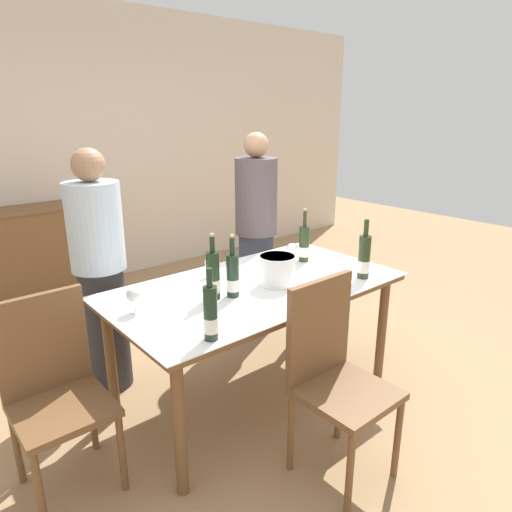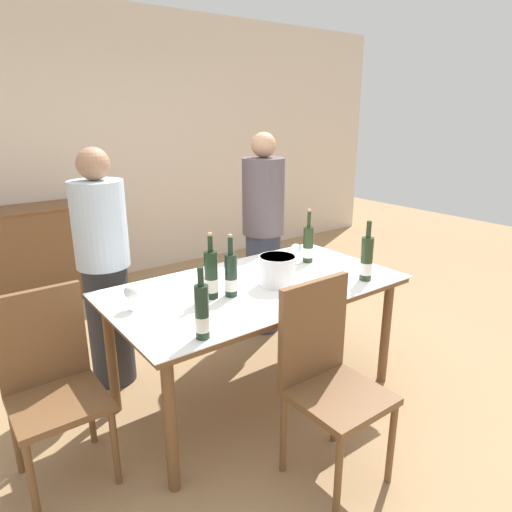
# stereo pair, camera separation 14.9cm
# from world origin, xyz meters

# --- Properties ---
(ground_plane) EXTENTS (12.00, 12.00, 0.00)m
(ground_plane) POSITION_xyz_m (0.00, 0.00, 0.00)
(ground_plane) COLOR #A37F56
(back_wall) EXTENTS (8.00, 0.10, 2.80)m
(back_wall) POSITION_xyz_m (0.00, 2.80, 1.40)
(back_wall) COLOR beige
(back_wall) RESTS_ON ground_plane
(sideboard_cabinet) EXTENTS (1.39, 0.46, 0.92)m
(sideboard_cabinet) POSITION_xyz_m (-0.89, 2.51, 0.46)
(sideboard_cabinet) COLOR brown
(sideboard_cabinet) RESTS_ON ground_plane
(dining_table) EXTENTS (1.76, 0.96, 0.76)m
(dining_table) POSITION_xyz_m (0.00, 0.00, 0.69)
(dining_table) COLOR brown
(dining_table) RESTS_ON ground_plane
(ice_bucket) EXTENTS (0.22, 0.22, 0.18)m
(ice_bucket) POSITION_xyz_m (0.10, -0.08, 0.86)
(ice_bucket) COLOR white
(ice_bucket) RESTS_ON dining_table
(wine_bottle_0) EXTENTS (0.07, 0.07, 0.34)m
(wine_bottle_0) POSITION_xyz_m (-0.60, -0.39, 0.89)
(wine_bottle_0) COLOR #1E3323
(wine_bottle_0) RESTS_ON dining_table
(wine_bottle_1) EXTENTS (0.07, 0.07, 0.36)m
(wine_bottle_1) POSITION_xyz_m (-0.21, -0.05, 0.88)
(wine_bottle_1) COLOR #1E3323
(wine_bottle_1) RESTS_ON dining_table
(wine_bottle_2) EXTENTS (0.08, 0.08, 0.37)m
(wine_bottle_2) POSITION_xyz_m (0.59, -0.34, 0.89)
(wine_bottle_2) COLOR #28381E
(wine_bottle_2) RESTS_ON dining_table
(wine_bottle_3) EXTENTS (0.07, 0.07, 0.37)m
(wine_bottle_3) POSITION_xyz_m (0.55, 0.13, 0.88)
(wine_bottle_3) COLOR #28381E
(wine_bottle_3) RESTS_ON dining_table
(wine_bottle_4) EXTENTS (0.08, 0.08, 0.37)m
(wine_bottle_4) POSITION_xyz_m (-0.32, -0.01, 0.89)
(wine_bottle_4) COLOR black
(wine_bottle_4) RESTS_ON dining_table
(wine_glass_0) EXTENTS (0.09, 0.09, 0.14)m
(wine_glass_0) POSITION_xyz_m (-0.73, 0.10, 0.86)
(wine_glass_0) COLOR white
(wine_glass_0) RESTS_ON dining_table
(wine_glass_1) EXTENTS (0.08, 0.08, 0.14)m
(wine_glass_1) POSITION_xyz_m (0.46, 0.16, 0.86)
(wine_glass_1) COLOR white
(wine_glass_1) RESTS_ON dining_table
(wine_glass_2) EXTENTS (0.07, 0.07, 0.13)m
(wine_glass_2) POSITION_xyz_m (-0.13, 0.30, 0.85)
(wine_glass_2) COLOR white
(wine_glass_2) RESTS_ON dining_table
(chair_left_end) EXTENTS (0.42, 0.42, 0.95)m
(chair_left_end) POSITION_xyz_m (-1.17, 0.09, 0.53)
(chair_left_end) COLOR brown
(chair_left_end) RESTS_ON ground_plane
(chair_near_front) EXTENTS (0.42, 0.42, 0.99)m
(chair_near_front) POSITION_xyz_m (-0.10, -0.70, 0.56)
(chair_near_front) COLOR brown
(chair_near_front) RESTS_ON ground_plane
(person_host) EXTENTS (0.33, 0.33, 1.56)m
(person_host) POSITION_xyz_m (-0.67, 0.72, 0.78)
(person_host) COLOR #2D2D33
(person_host) RESTS_ON ground_plane
(person_guest_left) EXTENTS (0.33, 0.33, 1.61)m
(person_guest_left) POSITION_xyz_m (0.62, 0.73, 0.81)
(person_guest_left) COLOR #383F56
(person_guest_left) RESTS_ON ground_plane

